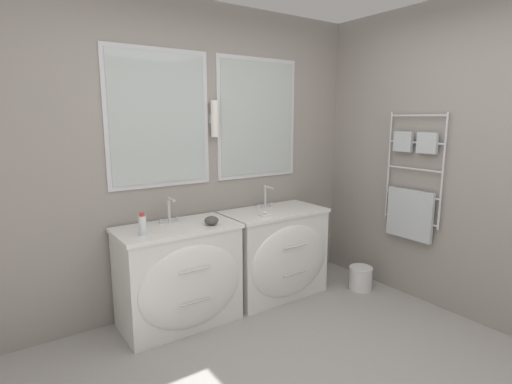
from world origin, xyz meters
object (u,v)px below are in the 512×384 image
object	(u,v)px
vanity_left	(180,275)
vanity_right	(276,252)
toiletry_bottle	(142,225)
amenity_bowl	(211,220)
waste_bin	(361,277)

from	to	relation	value
vanity_left	vanity_right	size ratio (longest dim) A/B	1.00
vanity_left	toiletry_bottle	world-z (taller)	toiletry_bottle
vanity_right	amenity_bowl	size ratio (longest dim) A/B	8.28
vanity_left	waste_bin	world-z (taller)	vanity_left
amenity_bowl	vanity_right	bearing A→B (deg)	6.82
toiletry_bottle	vanity_right	bearing A→B (deg)	2.37
vanity_right	waste_bin	xyz separation A→B (m)	(0.75, -0.38, -0.29)
vanity_left	amenity_bowl	bearing A→B (deg)	-19.02
waste_bin	vanity_right	bearing A→B (deg)	152.80
amenity_bowl	waste_bin	distance (m)	1.66
vanity_right	amenity_bowl	distance (m)	0.84
amenity_bowl	waste_bin	xyz separation A→B (m)	(1.46, -0.30, -0.72)
vanity_right	waste_bin	world-z (taller)	vanity_right
toiletry_bottle	waste_bin	world-z (taller)	toiletry_bottle
waste_bin	amenity_bowl	bearing A→B (deg)	168.45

